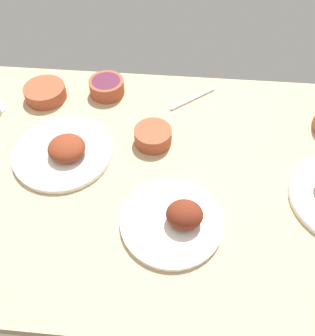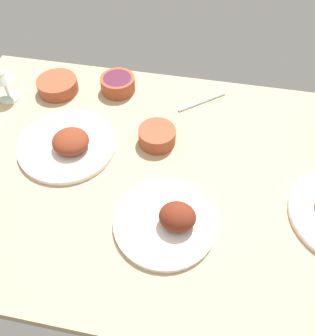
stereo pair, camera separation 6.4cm
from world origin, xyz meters
TOP-DOWN VIEW (x-y plane):
  - dining_table at (0.00, 0.00)cm, footprint 140.00×90.00cm
  - plate_far_side at (-27.93, 4.08)cm, footprint 29.31×29.31cm
  - plate_center_main at (6.03, -16.19)cm, footprint 26.25×26.25cm
  - bowl_onions at (-20.44, 33.34)cm, footprint 11.84×11.84cm
  - bowl_soup at (-40.79, 29.02)cm, footprint 13.77×13.77cm
  - bowl_sauce at (-2.44, 11.80)cm, footprint 11.32×11.32cm
  - fork_loose at (9.13, 32.40)cm, footprint 14.82×12.53cm

SIDE VIEW (x-z plane):
  - dining_table at x=0.00cm, z-range 0.00..4.00cm
  - fork_loose at x=9.13cm, z-range 4.00..4.80cm
  - plate_far_side at x=-27.93cm, z-range 2.44..9.19cm
  - plate_center_main at x=6.03cm, z-range 1.98..10.11cm
  - bowl_soup at x=-40.79cm, z-range 4.23..8.79cm
  - bowl_sauce at x=-2.44cm, z-range 4.24..9.14cm
  - bowl_onions at x=-20.44cm, z-range 4.24..9.47cm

